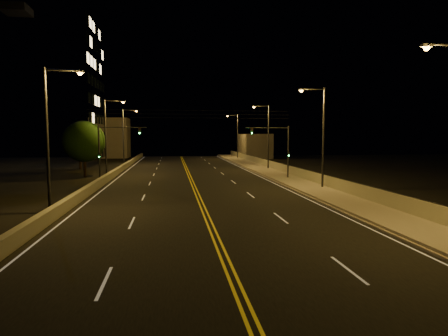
{
  "coord_description": "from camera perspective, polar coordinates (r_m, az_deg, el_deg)",
  "views": [
    {
      "loc": [
        -2.1,
        -11.58,
        5.13
      ],
      "look_at": [
        2.0,
        18.0,
        2.5
      ],
      "focal_mm": 30.0,
      "sensor_mm": 36.0,
      "label": 1
    }
  ],
  "objects": [
    {
      "name": "road",
      "position": [
        32.06,
        -4.05,
        -4.17
      ],
      "size": [
        18.0,
        120.0,
        0.02
      ],
      "primitive_type": "cube",
      "color": "black",
      "rests_on": "ground"
    },
    {
      "name": "tree_0",
      "position": [
        49.36,
        -20.55,
        3.81
      ],
      "size": [
        5.09,
        5.09,
        6.9
      ],
      "color": "black",
      "rests_on": "ground"
    },
    {
      "name": "parapet_wall",
      "position": [
        35.04,
        16.73,
        -2.28
      ],
      "size": [
        0.3,
        120.0,
        1.0
      ],
      "primitive_type": "cube",
      "color": "gray",
      "rests_on": "sidewalk"
    },
    {
      "name": "sidewalk",
      "position": [
        34.47,
        14.2,
        -3.43
      ],
      "size": [
        3.6,
        120.0,
        0.3
      ],
      "primitive_type": "cube",
      "color": "gray",
      "rests_on": "ground"
    },
    {
      "name": "streetlight_4",
      "position": [
        27.02,
        -24.85,
        5.24
      ],
      "size": [
        2.55,
        0.28,
        9.47
      ],
      "color": "#2D2D33",
      "rests_on": "ground"
    },
    {
      "name": "traffic_signal_left",
      "position": [
        41.74,
        -17.16,
        3.11
      ],
      "size": [
        5.11,
        0.31,
        6.16
      ],
      "color": "#2D2D33",
      "rests_on": "ground"
    },
    {
      "name": "distant_building_right",
      "position": [
        85.24,
        4.72,
        3.38
      ],
      "size": [
        6.0,
        10.0,
        5.38
      ],
      "primitive_type": "cube",
      "color": "gray",
      "rests_on": "ground"
    },
    {
      "name": "jersey_barrier",
      "position": [
        32.73,
        -20.57,
        -3.59
      ],
      "size": [
        0.45,
        120.0,
        0.81
      ],
      "primitive_type": "cube",
      "color": "gray",
      "rests_on": "ground"
    },
    {
      "name": "building_tower",
      "position": [
        69.81,
        -28.68,
        10.25
      ],
      "size": [
        24.0,
        15.0,
        25.57
      ],
      "color": "gray",
      "rests_on": "ground"
    },
    {
      "name": "tree_1",
      "position": [
        60.7,
        -21.15,
        3.54
      ],
      "size": [
        4.58,
        4.58,
        6.21
      ],
      "color": "black",
      "rests_on": "ground"
    },
    {
      "name": "distant_building_left",
      "position": [
        89.54,
        -16.88,
        4.41
      ],
      "size": [
        8.0,
        8.0,
        8.99
      ],
      "primitive_type": "cube",
      "color": "gray",
      "rests_on": "ground"
    },
    {
      "name": "curb",
      "position": [
        33.83,
        11.25,
        -3.66
      ],
      "size": [
        0.14,
        120.0,
        0.15
      ],
      "primitive_type": "cube",
      "color": "gray",
      "rests_on": "ground"
    },
    {
      "name": "streetlight_3",
      "position": [
        80.16,
        1.9,
        5.26
      ],
      "size": [
        2.55,
        0.28,
        9.47
      ],
      "color": "#2D2D33",
      "rests_on": "ground"
    },
    {
      "name": "streetlight_1",
      "position": [
        35.83,
        14.53,
        5.38
      ],
      "size": [
        2.55,
        0.28,
        9.47
      ],
      "color": "#2D2D33",
      "rests_on": "ground"
    },
    {
      "name": "ground",
      "position": [
        12.84,
        2.32,
        -18.53
      ],
      "size": [
        160.0,
        160.0,
        0.0
      ],
      "primitive_type": "plane",
      "color": "black",
      "rests_on": "ground"
    },
    {
      "name": "lane_markings",
      "position": [
        31.99,
        -4.04,
        -4.17
      ],
      "size": [
        17.32,
        116.0,
        0.0
      ],
      "color": "silver",
      "rests_on": "road"
    },
    {
      "name": "streetlight_2",
      "position": [
        54.86,
        6.52,
        5.34
      ],
      "size": [
        2.55,
        0.28,
        9.47
      ],
      "color": "#2D2D33",
      "rests_on": "ground"
    },
    {
      "name": "streetlight_6",
      "position": [
        65.12,
        -14.86,
        5.15
      ],
      "size": [
        2.55,
        0.28,
        9.47
      ],
      "color": "#2D2D33",
      "rests_on": "ground"
    },
    {
      "name": "streetlight_5",
      "position": [
        48.25,
        -17.3,
        5.19
      ],
      "size": [
        2.55,
        0.28,
        9.47
      ],
      "color": "#2D2D33",
      "rests_on": "ground"
    },
    {
      "name": "parapet_rail",
      "position": [
        34.98,
        16.75,
        -1.42
      ],
      "size": [
        0.06,
        120.0,
        0.06
      ],
      "primitive_type": "cylinder",
      "rotation": [
        1.57,
        0.0,
        0.0
      ],
      "color": "black",
      "rests_on": "parapet_wall"
    },
    {
      "name": "overhead_wires",
      "position": [
        41.19,
        -5.01,
        8.17
      ],
      "size": [
        22.0,
        0.03,
        0.83
      ],
      "color": "black"
    },
    {
      "name": "traffic_signal_right",
      "position": [
        42.94,
        8.5,
        3.32
      ],
      "size": [
        5.11,
        0.31,
        6.16
      ],
      "color": "#2D2D33",
      "rests_on": "ground"
    }
  ]
}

